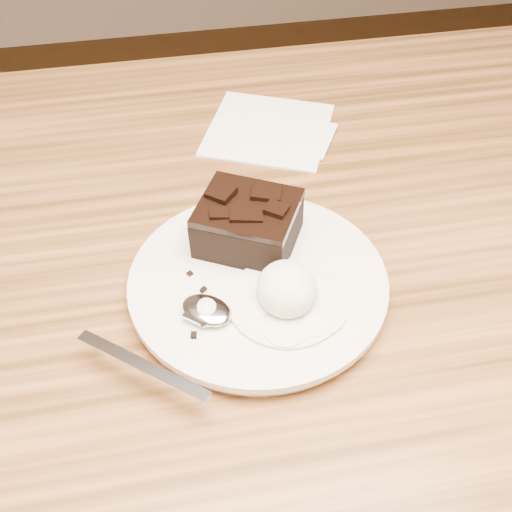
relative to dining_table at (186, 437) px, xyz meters
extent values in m
cylinder|color=silver|center=(0.09, -0.07, 0.39)|extent=(0.24, 0.24, 0.02)
cube|color=black|center=(0.09, -0.02, 0.42)|extent=(0.12, 0.11, 0.04)
ellipsoid|color=white|center=(0.11, -0.11, 0.41)|extent=(0.05, 0.06, 0.05)
cylinder|color=white|center=(0.11, -0.11, 0.40)|extent=(0.11, 0.11, 0.00)
cube|color=white|center=(0.15, 0.19, 0.38)|extent=(0.19, 0.19, 0.01)
cube|color=black|center=(0.02, -0.13, 0.40)|extent=(0.01, 0.01, 0.00)
cube|color=black|center=(0.03, -0.05, 0.40)|extent=(0.01, 0.01, 0.00)
cube|color=black|center=(0.04, -0.08, 0.40)|extent=(0.01, 0.01, 0.00)
camera|label=1|loc=(0.01, -0.47, 0.84)|focal=45.16mm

